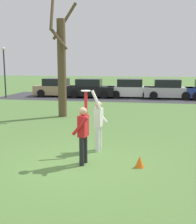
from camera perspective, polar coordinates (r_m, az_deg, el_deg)
ground_plane at (r=8.41m, az=-4.33°, el=-10.21°), size 120.00×120.00×0.00m
person_catcher at (r=8.07m, az=-2.97°, el=-3.76°), size 0.49×0.57×2.08m
person_defender at (r=9.35m, az=0.11°, el=-1.92°), size 0.49×0.59×2.04m
frisbee_disc at (r=8.10m, az=-2.46°, el=4.26°), size 0.28×0.28×0.02m
parked_car_tan at (r=25.91m, az=-8.11°, el=4.77°), size 4.16×2.15×1.59m
parked_car_black at (r=24.82m, az=-1.56°, el=4.65°), size 4.16×2.15×1.59m
parked_car_white at (r=24.75m, az=6.65°, el=4.58°), size 4.16×2.15×1.59m
parked_car_silver at (r=24.62m, az=13.88°, el=4.34°), size 4.16×2.15×1.59m
parking_strip at (r=24.67m, az=9.79°, el=2.80°), size 25.47×6.40×0.01m
bare_tree_tall at (r=15.60m, az=-7.31°, el=9.57°), size 1.43×1.34×6.36m
lamppost_by_lot at (r=25.61m, az=-18.22°, el=8.50°), size 0.28×0.28×4.26m
field_cone_orange at (r=8.12m, az=8.33°, el=-9.80°), size 0.26×0.26×0.32m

